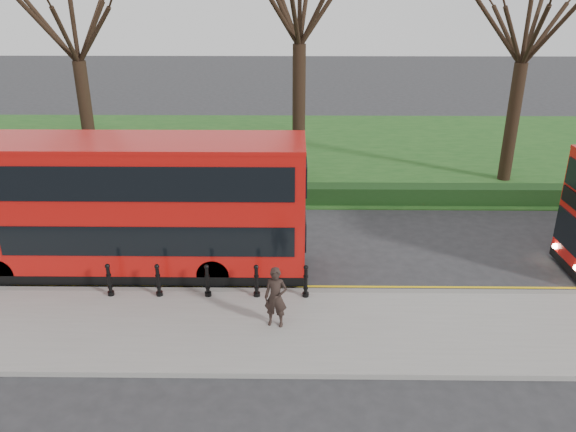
{
  "coord_description": "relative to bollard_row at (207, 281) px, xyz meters",
  "views": [
    {
      "loc": [
        1.82,
        -16.04,
        8.89
      ],
      "look_at": [
        1.61,
        0.5,
        2.0
      ],
      "focal_mm": 35.0,
      "sensor_mm": 36.0,
      "label": 1
    }
  ],
  "objects": [
    {
      "name": "grass_verge",
      "position": [
        0.78,
        16.35,
        -0.62
      ],
      "size": [
        60.0,
        18.0,
        0.06
      ],
      "primitive_type": "cube",
      "color": "#1B4918",
      "rests_on": "ground"
    },
    {
      "name": "hedge",
      "position": [
        0.78,
        8.15,
        -0.25
      ],
      "size": [
        60.0,
        0.9,
        0.8
      ],
      "primitive_type": "cube",
      "color": "black",
      "rests_on": "ground"
    },
    {
      "name": "bollard_row",
      "position": [
        0.0,
        0.0,
        0.0
      ],
      "size": [
        6.04,
        0.15,
        1.0
      ],
      "color": "black",
      "rests_on": "pavement"
    },
    {
      "name": "pedestrian",
      "position": [
        2.1,
        -1.53,
        0.37
      ],
      "size": [
        0.7,
        0.52,
        1.74
      ],
      "primitive_type": "imported",
      "rotation": [
        0.0,
        0.0,
        -0.17
      ],
      "color": "black",
      "rests_on": "pavement"
    },
    {
      "name": "bus_lead",
      "position": [
        -2.68,
        1.84,
        1.6
      ],
      "size": [
        11.23,
        2.58,
        4.47
      ],
      "color": "#B0100C",
      "rests_on": "ground"
    },
    {
      "name": "pavement",
      "position": [
        0.78,
        -1.65,
        -0.57
      ],
      "size": [
        60.0,
        4.0,
        0.15
      ],
      "primitive_type": "cube",
      "color": "gray",
      "rests_on": "ground"
    },
    {
      "name": "yellow_line_inner",
      "position": [
        0.78,
        0.85,
        -0.64
      ],
      "size": [
        60.0,
        0.1,
        0.01
      ],
      "primitive_type": "cube",
      "color": "yellow",
      "rests_on": "ground"
    },
    {
      "name": "tree_right",
      "position": [
        12.78,
        11.35,
        6.71
      ],
      "size": [
        6.48,
        6.48,
        10.13
      ],
      "color": "black",
      "rests_on": "ground"
    },
    {
      "name": "yellow_line_outer",
      "position": [
        0.78,
        0.65,
        -0.64
      ],
      "size": [
        60.0,
        0.1,
        0.01
      ],
      "primitive_type": "cube",
      "color": "yellow",
      "rests_on": "ground"
    },
    {
      "name": "kerb",
      "position": [
        0.78,
        0.35,
        -0.57
      ],
      "size": [
        60.0,
        0.25,
        0.16
      ],
      "primitive_type": "cube",
      "color": "slate",
      "rests_on": "ground"
    },
    {
      "name": "tree_left",
      "position": [
        -7.22,
        11.35,
        6.78
      ],
      "size": [
        6.55,
        6.55,
        10.23
      ],
      "color": "black",
      "rests_on": "ground"
    },
    {
      "name": "ground",
      "position": [
        0.78,
        1.35,
        -0.65
      ],
      "size": [
        120.0,
        120.0,
        0.0
      ],
      "primitive_type": "plane",
      "color": "#28282B",
      "rests_on": "ground"
    }
  ]
}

